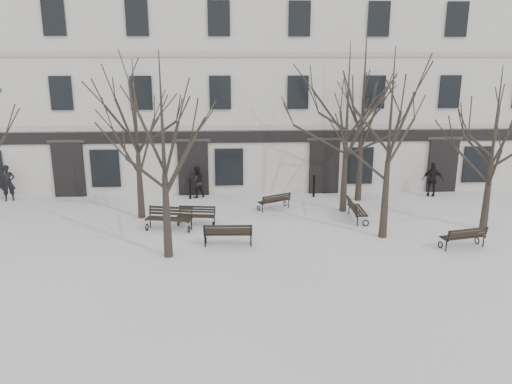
{
  "coord_description": "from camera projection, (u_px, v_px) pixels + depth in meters",
  "views": [
    {
      "loc": [
        -1.49,
        -18.06,
        7.12
      ],
      "look_at": [
        -0.42,
        3.0,
        1.44
      ],
      "focal_mm": 35.0,
      "sensor_mm": 36.0,
      "label": 1
    }
  ],
  "objects": [
    {
      "name": "tree_6",
      "position": [
        364.0,
        91.0,
        24.36
      ],
      "size": [
        6.21,
        6.21,
        8.87
      ],
      "color": "black",
      "rests_on": "ground"
    },
    {
      "name": "tree_5",
      "position": [
        348.0,
        108.0,
        22.71
      ],
      "size": [
        5.5,
        5.5,
        7.86
      ],
      "color": "black",
      "rests_on": "ground"
    },
    {
      "name": "ground",
      "position": [
        271.0,
        248.0,
        19.34
      ],
      "size": [
        100.0,
        100.0,
        0.0
      ],
      "primitive_type": "plane",
      "color": "silver",
      "rests_on": "ground"
    },
    {
      "name": "pedestrian_a",
      "position": [
        10.0,
        200.0,
        25.73
      ],
      "size": [
        0.8,
        0.67,
        1.86
      ],
      "primitive_type": "imported",
      "rotation": [
        0.0,
        0.0,
        0.38
      ],
      "color": "black",
      "rests_on": "ground"
    },
    {
      "name": "pedestrian_b",
      "position": [
        197.0,
        197.0,
        26.33
      ],
      "size": [
        1.01,
        0.92,
        1.67
      ],
      "primitive_type": "imported",
      "rotation": [
        0.0,
        0.0,
        3.6
      ],
      "color": "black",
      "rests_on": "ground"
    },
    {
      "name": "pedestrian_c",
      "position": [
        431.0,
        196.0,
        26.53
      ],
      "size": [
        1.15,
        0.72,
        1.82
      ],
      "primitive_type": "imported",
      "rotation": [
        0.0,
        0.0,
        2.87
      ],
      "color": "black",
      "rests_on": "ground"
    },
    {
      "name": "building",
      "position": [
        254.0,
        85.0,
        30.4
      ],
      "size": [
        40.4,
        10.2,
        11.4
      ],
      "color": "beige",
      "rests_on": "ground"
    },
    {
      "name": "bench_3",
      "position": [
        197.0,
        215.0,
        21.89
      ],
      "size": [
        1.69,
        0.81,
        0.82
      ],
      "rotation": [
        0.0,
        0.0,
        -0.14
      ],
      "color": "black",
      "rests_on": "ground"
    },
    {
      "name": "tree_2",
      "position": [
        390.0,
        121.0,
        19.26
      ],
      "size": [
        5.31,
        5.31,
        7.58
      ],
      "color": "black",
      "rests_on": "ground"
    },
    {
      "name": "bench_2",
      "position": [
        464.0,
        236.0,
        19.15
      ],
      "size": [
        1.84,
        1.0,
        0.88
      ],
      "rotation": [
        0.0,
        0.0,
        3.36
      ],
      "color": "black",
      "rests_on": "ground"
    },
    {
      "name": "bench_1",
      "position": [
        228.0,
        233.0,
        19.4
      ],
      "size": [
        1.9,
        0.74,
        0.95
      ],
      "rotation": [
        0.0,
        0.0,
        3.11
      ],
      "color": "black",
      "rests_on": "ground"
    },
    {
      "name": "tree_3",
      "position": [
        495.0,
        130.0,
        20.32
      ],
      "size": [
        4.79,
        4.79,
        6.84
      ],
      "color": "black",
      "rests_on": "ground"
    },
    {
      "name": "tree_4",
      "position": [
        136.0,
        121.0,
        21.82
      ],
      "size": [
        4.96,
        4.96,
        7.08
      ],
      "color": "black",
      "rests_on": "ground"
    },
    {
      "name": "bench_5",
      "position": [
        356.0,
        209.0,
        22.5
      ],
      "size": [
        0.72,
        1.87,
        0.93
      ],
      "rotation": [
        0.0,
        0.0,
        1.55
      ],
      "color": "black",
      "rests_on": "ground"
    },
    {
      "name": "bollard_a",
      "position": [
        190.0,
        188.0,
        25.85
      ],
      "size": [
        0.14,
        0.14,
        1.1
      ],
      "color": "black",
      "rests_on": "ground"
    },
    {
      "name": "bench_0",
      "position": [
        169.0,
        218.0,
        21.23
      ],
      "size": [
        2.04,
        1.1,
        0.98
      ],
      "rotation": [
        0.0,
        0.0,
        -0.21
      ],
      "color": "black",
      "rests_on": "ground"
    },
    {
      "name": "bollard_b",
      "position": [
        314.0,
        185.0,
        26.23
      ],
      "size": [
        0.15,
        0.15,
        1.18
      ],
      "color": "black",
      "rests_on": "ground"
    },
    {
      "name": "bench_4",
      "position": [
        275.0,
        201.0,
        24.1
      ],
      "size": [
        1.68,
        1.27,
        0.81
      ],
      "rotation": [
        0.0,
        0.0,
        3.63
      ],
      "color": "black",
      "rests_on": "ground"
    },
    {
      "name": "tree_1",
      "position": [
        163.0,
        132.0,
        17.29
      ],
      "size": [
        5.18,
        5.18,
        7.4
      ],
      "color": "black",
      "rests_on": "ground"
    }
  ]
}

